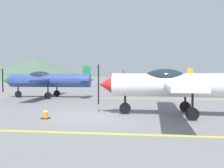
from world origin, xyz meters
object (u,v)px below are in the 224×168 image
Objects in this scene: airplane_near at (178,84)px; traffic_cone_side at (46,113)px; airplane_far at (159,79)px; airplane_mid at (47,80)px.

airplane_near is 16.06× the size of traffic_cone_side.
airplane_far is (0.34, 14.66, 0.00)m from airplane_near.
airplane_near is 1.00× the size of airplane_mid.
airplane_near and airplane_mid have the same top height.
airplane_mid is 1.00× the size of airplane_far.
airplane_far is 16.04× the size of traffic_cone_side.
airplane_mid is 16.04× the size of traffic_cone_side.
airplane_near is at bearing -37.52° from airplane_mid.
airplane_mid is at bearing 142.48° from airplane_near.
traffic_cone_side is at bearing -67.69° from airplane_mid.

